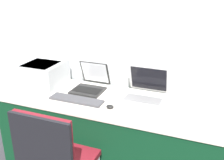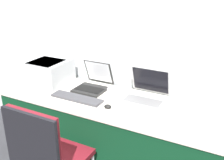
{
  "view_description": "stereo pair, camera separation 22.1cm",
  "coord_description": "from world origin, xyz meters",
  "px_view_note": "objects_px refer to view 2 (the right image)",
  "views": [
    {
      "loc": [
        0.64,
        -1.57,
        1.71
      ],
      "look_at": [
        -0.12,
        0.35,
        0.9
      ],
      "focal_mm": 42.0,
      "sensor_mm": 36.0,
      "label": 1
    },
    {
      "loc": [
        0.84,
        -1.48,
        1.71
      ],
      "look_at": [
        -0.12,
        0.35,
        0.9
      ],
      "focal_mm": 42.0,
      "sensor_mm": 36.0,
      "label": 2
    }
  ],
  "objects_px": {
    "printer": "(49,71)",
    "laptop_left": "(93,83)",
    "chair": "(44,154)",
    "laptop_right": "(146,93)",
    "coffee_cup": "(111,94)",
    "mouse": "(108,106)",
    "external_keyboard": "(77,98)"
  },
  "relations": [
    {
      "from": "laptop_right",
      "to": "external_keyboard",
      "type": "relative_size",
      "value": 0.75
    },
    {
      "from": "laptop_left",
      "to": "mouse",
      "type": "relative_size",
      "value": 5.4
    },
    {
      "from": "mouse",
      "to": "chair",
      "type": "relative_size",
      "value": 0.07
    },
    {
      "from": "laptop_left",
      "to": "chair",
      "type": "relative_size",
      "value": 0.35
    },
    {
      "from": "laptop_right",
      "to": "printer",
      "type": "bearing_deg",
      "value": -175.38
    },
    {
      "from": "printer",
      "to": "laptop_left",
      "type": "height_order",
      "value": "laptop_left"
    },
    {
      "from": "chair",
      "to": "coffee_cup",
      "type": "bearing_deg",
      "value": 79.73
    },
    {
      "from": "chair",
      "to": "laptop_left",
      "type": "bearing_deg",
      "value": 99.11
    },
    {
      "from": "external_keyboard",
      "to": "chair",
      "type": "distance_m",
      "value": 0.63
    },
    {
      "from": "printer",
      "to": "chair",
      "type": "xyz_separation_m",
      "value": [
        0.6,
        -0.79,
        -0.25
      ]
    },
    {
      "from": "printer",
      "to": "chair",
      "type": "distance_m",
      "value": 1.02
    },
    {
      "from": "laptop_left",
      "to": "laptop_right",
      "type": "bearing_deg",
      "value": -0.19
    },
    {
      "from": "coffee_cup",
      "to": "external_keyboard",
      "type": "bearing_deg",
      "value": -155.08
    },
    {
      "from": "laptop_left",
      "to": "chair",
      "type": "bearing_deg",
      "value": -80.89
    },
    {
      "from": "laptop_right",
      "to": "chair",
      "type": "height_order",
      "value": "laptop_right"
    },
    {
      "from": "laptop_left",
      "to": "chair",
      "type": "xyz_separation_m",
      "value": [
        0.14,
        -0.87,
        -0.18
      ]
    },
    {
      "from": "laptop_left",
      "to": "chair",
      "type": "height_order",
      "value": "laptop_left"
    },
    {
      "from": "printer",
      "to": "laptop_right",
      "type": "xyz_separation_m",
      "value": [
        0.99,
        0.08,
        -0.07
      ]
    },
    {
      "from": "printer",
      "to": "laptop_left",
      "type": "xyz_separation_m",
      "value": [
        0.46,
        0.08,
        -0.07
      ]
    },
    {
      "from": "laptop_right",
      "to": "coffee_cup",
      "type": "bearing_deg",
      "value": -150.66
    },
    {
      "from": "external_keyboard",
      "to": "mouse",
      "type": "relative_size",
      "value": 7.65
    },
    {
      "from": "printer",
      "to": "external_keyboard",
      "type": "bearing_deg",
      "value": -23.01
    },
    {
      "from": "external_keyboard",
      "to": "laptop_right",
      "type": "bearing_deg",
      "value": 27.11
    },
    {
      "from": "laptop_right",
      "to": "chair",
      "type": "bearing_deg",
      "value": -114.15
    },
    {
      "from": "mouse",
      "to": "laptop_left",
      "type": "bearing_deg",
      "value": 136.71
    },
    {
      "from": "printer",
      "to": "mouse",
      "type": "xyz_separation_m",
      "value": [
        0.78,
        -0.22,
        -0.11
      ]
    },
    {
      "from": "printer",
      "to": "laptop_left",
      "type": "relative_size",
      "value": 1.11
    },
    {
      "from": "chair",
      "to": "laptop_right",
      "type": "bearing_deg",
      "value": 65.85
    },
    {
      "from": "laptop_right",
      "to": "coffee_cup",
      "type": "xyz_separation_m",
      "value": [
        -0.26,
        -0.15,
        -0.0
      ]
    },
    {
      "from": "laptop_left",
      "to": "chair",
      "type": "distance_m",
      "value": 0.9
    },
    {
      "from": "coffee_cup",
      "to": "chair",
      "type": "relative_size",
      "value": 0.11
    },
    {
      "from": "external_keyboard",
      "to": "laptop_left",
      "type": "bearing_deg",
      "value": 89.43
    }
  ]
}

